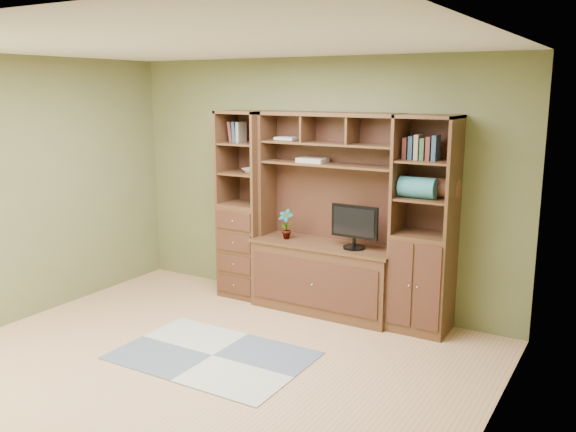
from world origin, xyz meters
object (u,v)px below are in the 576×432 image
Objects in this scene: center_hutch at (325,215)px; right_tower at (424,226)px; left_tower at (245,205)px; monitor at (355,219)px.

center_hutch and right_tower have the same top height.
left_tower is (-1.00, 0.04, 0.00)m from center_hutch.
right_tower is 0.68m from monitor.
right_tower is at bearing 2.23° from center_hutch.
center_hutch is 1.00× the size of right_tower.
monitor is at bearing -3.18° from left_tower.
left_tower and right_tower have the same top height.
left_tower is at bearing 180.00° from right_tower.
left_tower is at bearing 177.71° from center_hutch.
monitor is at bearing -5.72° from center_hutch.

